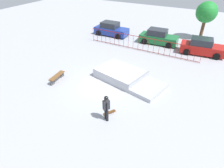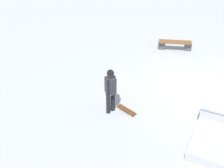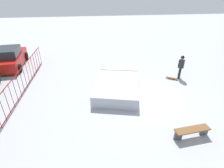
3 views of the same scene
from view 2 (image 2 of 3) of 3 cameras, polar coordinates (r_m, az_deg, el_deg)
The scene contains 4 objects.
ground_plane at distance 12.30m, azimuth 17.06°, elevation -1.50°, with size 60.00×60.00×0.00m, color #A8AAB2.
skater at distance 10.18m, azimuth -0.29°, elevation -0.78°, with size 0.40×0.44×1.73m.
skateboard at distance 10.71m, azimuth 2.81°, elevation -5.01°, with size 0.59×0.78×0.09m.
park_bench at distance 15.17m, azimuth 12.05°, elevation 7.61°, with size 0.58×1.65×0.48m.
Camera 2 is at (10.27, -1.28, 6.64)m, focal length 47.42 mm.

